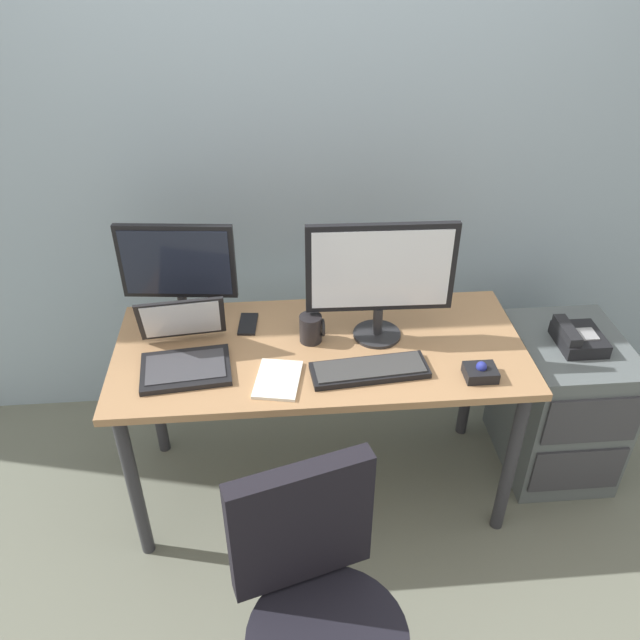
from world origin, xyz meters
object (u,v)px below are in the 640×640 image
object	(u,v)px
office_chair	(319,633)
coffee_mug	(311,328)
paper_notepad	(278,379)
desk_phone	(578,338)
keyboard	(370,370)
monitor_side	(178,269)
monitor_main	(381,274)
laptop	(184,350)
cell_phone	(248,324)
file_cabinet	(559,403)
trackball_mouse	(481,372)

from	to	relation	value
office_chair	coffee_mug	xyz separation A→B (m)	(0.05, 0.96, 0.37)
paper_notepad	coffee_mug	bearing A→B (deg)	59.73
desk_phone	keyboard	distance (m)	0.90
monitor_side	keyboard	size ratio (longest dim) A/B	1.03
desk_phone	monitor_main	bearing A→B (deg)	-179.38
monitor_main	coffee_mug	xyz separation A→B (m)	(-0.25, -0.01, -0.21)
laptop	coffee_mug	world-z (taller)	laptop
monitor_main	cell_phone	size ratio (longest dim) A/B	3.77
office_chair	paper_notepad	world-z (taller)	office_chair
file_cabinet	cell_phone	world-z (taller)	cell_phone
monitor_main	paper_notepad	distance (m)	0.52
laptop	cell_phone	bearing A→B (deg)	44.05
trackball_mouse	cell_phone	world-z (taller)	trackball_mouse
coffee_mug	paper_notepad	bearing A→B (deg)	-120.27
file_cabinet	monitor_side	distance (m)	1.69
laptop	trackball_mouse	distance (m)	1.04
file_cabinet	desk_phone	distance (m)	0.36
file_cabinet	laptop	xyz separation A→B (m)	(-1.52, -0.13, 0.47)
desk_phone	trackball_mouse	world-z (taller)	trackball_mouse
office_chair	cell_phone	bearing A→B (deg)	100.01
monitor_side	trackball_mouse	world-z (taller)	monitor_side
coffee_mug	office_chair	bearing A→B (deg)	-92.93
file_cabinet	cell_phone	distance (m)	1.37
file_cabinet	coffee_mug	size ratio (longest dim) A/B	5.99
monitor_side	paper_notepad	world-z (taller)	monitor_side
office_chair	trackball_mouse	distance (m)	0.98
desk_phone	office_chair	bearing A→B (deg)	-138.57
desk_phone	office_chair	world-z (taller)	office_chair
laptop	cell_phone	xyz separation A→B (m)	(0.22, 0.21, -0.05)
office_chair	monitor_side	distance (m)	1.32
laptop	keyboard	bearing A→B (deg)	-10.24
monitor_side	cell_phone	bearing A→B (deg)	-10.45
trackball_mouse	paper_notepad	world-z (taller)	trackball_mouse
office_chair	laptop	size ratio (longest dim) A/B	2.75
trackball_mouse	cell_phone	distance (m)	0.89
coffee_mug	trackball_mouse	bearing A→B (deg)	-25.06
keyboard	laptop	xyz separation A→B (m)	(-0.65, 0.12, 0.04)
file_cabinet	desk_phone	bearing A→B (deg)	-116.78
office_chair	laptop	distance (m)	1.02
office_chair	keyboard	world-z (taller)	office_chair
monitor_side	laptop	bearing A→B (deg)	-84.31
desk_phone	monitor_side	bearing A→B (deg)	174.52
monitor_main	trackball_mouse	world-z (taller)	monitor_main
office_chair	paper_notepad	distance (m)	0.80
cell_phone	monitor_side	bearing A→B (deg)	174.85
file_cabinet	monitor_side	world-z (taller)	monitor_side
trackball_mouse	coffee_mug	xyz separation A→B (m)	(-0.57, 0.26, 0.03)
paper_notepad	keyboard	bearing A→B (deg)	3.18
monitor_main	laptop	distance (m)	0.75
desk_phone	paper_notepad	xyz separation A→B (m)	(-1.19, -0.25, 0.07)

